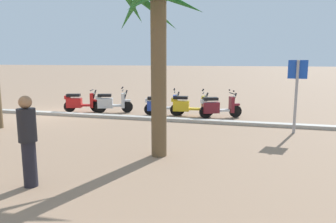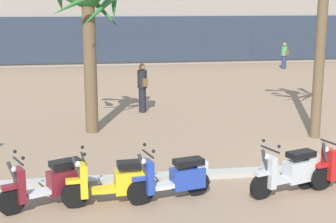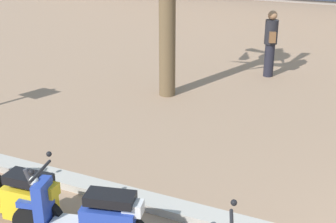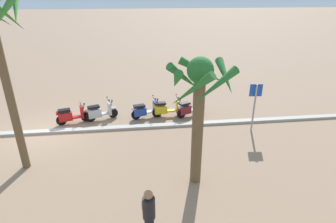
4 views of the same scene
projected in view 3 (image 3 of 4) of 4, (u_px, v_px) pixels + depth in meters
The scene contains 3 objects.
scooter_yellow_tail_end at pixel (11, 197), 6.21m from camera, with size 1.87×0.56×1.17m.
scooter_blue_mid_centre at pixel (89, 217), 5.81m from camera, with size 1.75×0.72×1.17m.
pedestrian_by_palm_tree at pixel (271, 42), 12.43m from camera, with size 0.35×0.46×1.77m.
Camera 3 is at (-1.97, -5.17, 3.79)m, focal length 50.34 mm.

